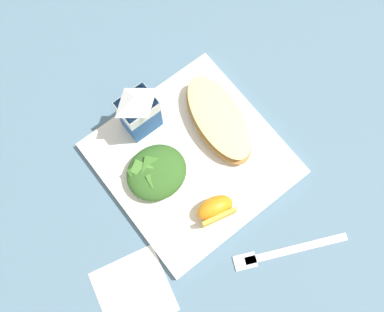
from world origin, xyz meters
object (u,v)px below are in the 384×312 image
at_px(white_plate, 192,159).
at_px(milk_carton, 138,111).
at_px(green_salad_pile, 156,172).
at_px(paper_napkin, 134,292).
at_px(orange_wedge_front, 215,209).
at_px(metal_fork, 281,252).
at_px(cheesy_pizza_bread, 218,120).

height_order(white_plate, milk_carton, milk_carton).
bearing_deg(green_salad_pile, paper_napkin, -138.61).
distance_m(orange_wedge_front, paper_napkin, 0.18).
relative_size(white_plate, orange_wedge_front, 4.19).
bearing_deg(white_plate, orange_wedge_front, -105.96).
xyz_separation_m(paper_napkin, metal_fork, (0.22, -0.10, 0.00)).
distance_m(milk_carton, metal_fork, 0.32).
xyz_separation_m(white_plate, milk_carton, (-0.03, 0.10, 0.07)).
bearing_deg(orange_wedge_front, metal_fork, -69.26).
height_order(milk_carton, metal_fork, milk_carton).
bearing_deg(cheesy_pizza_bread, metal_fork, -103.35).
bearing_deg(green_salad_pile, metal_fork, -69.80).
distance_m(cheesy_pizza_bread, paper_napkin, 0.31).
bearing_deg(cheesy_pizza_bread, white_plate, -163.96).
bearing_deg(white_plate, metal_fork, -85.29).
xyz_separation_m(cheesy_pizza_bread, paper_napkin, (-0.28, -0.13, -0.03)).
distance_m(cheesy_pizza_bread, milk_carton, 0.13).
distance_m(green_salad_pile, milk_carton, 0.10).
height_order(cheesy_pizza_bread, orange_wedge_front, orange_wedge_front).
bearing_deg(paper_napkin, white_plate, 28.76).
bearing_deg(metal_fork, cheesy_pizza_bread, 76.65).
relative_size(cheesy_pizza_bread, orange_wedge_front, 2.70).
height_order(white_plate, green_salad_pile, green_salad_pile).
bearing_deg(white_plate, cheesy_pizza_bread, 16.04).
bearing_deg(white_plate, green_salad_pile, 169.85).
relative_size(cheesy_pizza_bread, green_salad_pile, 1.81).
distance_m(white_plate, green_salad_pile, 0.07).
xyz_separation_m(green_salad_pile, orange_wedge_front, (0.04, -0.10, -0.00)).
xyz_separation_m(white_plate, green_salad_pile, (-0.06, 0.01, 0.03)).
distance_m(white_plate, orange_wedge_front, 0.10).
height_order(white_plate, metal_fork, white_plate).
distance_m(white_plate, paper_napkin, 0.23).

